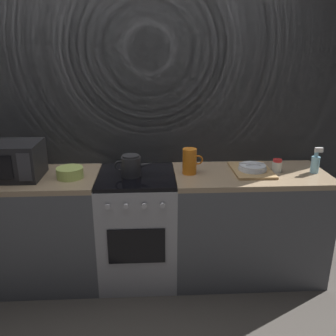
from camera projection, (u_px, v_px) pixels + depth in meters
ground_plane at (139, 274)px, 3.02m from camera, size 8.00×8.00×0.00m
back_wall at (136, 128)px, 2.95m from camera, size 3.60×0.05×2.40m
counter_left at (25, 229)px, 2.84m from camera, size 1.20×0.60×0.90m
stove_unit at (138, 227)px, 2.88m from camera, size 0.60×0.63×0.90m
counter_right at (247, 224)px, 2.93m from camera, size 1.20×0.60×0.90m
microwave at (9, 161)px, 2.63m from camera, size 0.46×0.35×0.27m
kettle at (131, 166)px, 2.69m from camera, size 0.28×0.15×0.17m
mixing_bowl at (70, 173)px, 2.66m from camera, size 0.20×0.20×0.08m
pitcher at (190, 161)px, 2.73m from camera, size 0.16×0.11×0.20m
dish_pile at (252, 169)px, 2.79m from camera, size 0.30×0.40×0.07m
spice_jar at (277, 166)px, 2.78m from camera, size 0.08×0.08×0.10m
spray_bottle at (315, 163)px, 2.76m from camera, size 0.08×0.06×0.20m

